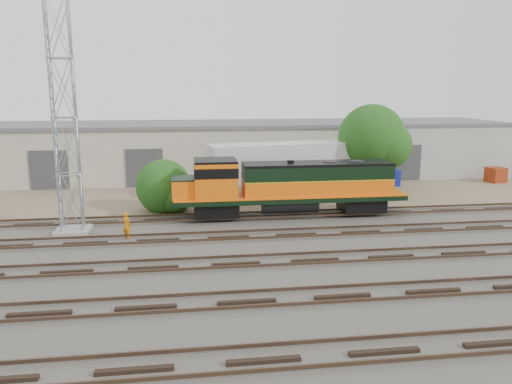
{
  "coord_description": "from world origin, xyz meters",
  "views": [
    {
      "loc": [
        -2.2,
        -26.21,
        8.51
      ],
      "look_at": [
        1.96,
        4.0,
        2.2
      ],
      "focal_mm": 35.0,
      "sensor_mm": 36.0,
      "label": 1
    }
  ],
  "objects": [
    {
      "name": "ground",
      "position": [
        0.0,
        0.0,
        0.0
      ],
      "size": [
        140.0,
        140.0,
        0.0
      ],
      "primitive_type": "plane",
      "color": "#47423A",
      "rests_on": "ground"
    },
    {
      "name": "tree_mid",
      "position": [
        -3.76,
        8.88,
        1.62
      ],
      "size": [
        4.1,
        3.9,
        3.9
      ],
      "color": "#382619",
      "rests_on": "ground"
    },
    {
      "name": "dumpster_red",
      "position": [
        26.12,
        15.97,
        0.7
      ],
      "size": [
        1.76,
        1.69,
        1.4
      ],
      "primitive_type": "cube",
      "rotation": [
        0.0,
        0.0,
        0.21
      ],
      "color": "maroon",
      "rests_on": "ground"
    },
    {
      "name": "tracks",
      "position": [
        0.0,
        -3.0,
        0.08
      ],
      "size": [
        80.0,
        20.4,
        0.28
      ],
      "color": "black",
      "rests_on": "ground"
    },
    {
      "name": "signal_tower",
      "position": [
        -9.23,
        4.27,
        6.63
      ],
      "size": [
        2.0,
        2.0,
        13.56
      ],
      "rotation": [
        0.0,
        0.0,
        0.12
      ],
      "color": "gray",
      "rests_on": "ground"
    },
    {
      "name": "dumpster_blue",
      "position": [
        15.64,
        15.83,
        0.75
      ],
      "size": [
        1.65,
        1.56,
        1.5
      ],
      "primitive_type": "cube",
      "rotation": [
        0.0,
        0.0,
        0.04
      ],
      "color": "navy",
      "rests_on": "ground"
    },
    {
      "name": "worker",
      "position": [
        -5.81,
        2.3,
        0.8
      ],
      "size": [
        0.69,
        0.66,
        1.6
      ],
      "primitive_type": "imported",
      "rotation": [
        0.0,
        0.0,
        2.47
      ],
      "color": "orange",
      "rests_on": "ground"
    },
    {
      "name": "tree_east",
      "position": [
        12.95,
        12.52,
        4.48
      ],
      "size": [
        5.71,
        5.44,
        7.34
      ],
      "color": "#382619",
      "rests_on": "ground"
    },
    {
      "name": "dirt_strip",
      "position": [
        0.0,
        15.0,
        0.01
      ],
      "size": [
        80.0,
        16.0,
        0.02
      ],
      "primitive_type": "cube",
      "color": "#726047",
      "rests_on": "ground"
    },
    {
      "name": "warehouse",
      "position": [
        0.04,
        22.98,
        2.65
      ],
      "size": [
        58.4,
        10.4,
        5.3
      ],
      "color": "beige",
      "rests_on": "ground"
    },
    {
      "name": "locomotive",
      "position": [
        4.3,
        6.0,
        2.18
      ],
      "size": [
        15.58,
        2.73,
        3.74
      ],
      "color": "black",
      "rests_on": "tracks"
    },
    {
      "name": "semi_trailer",
      "position": [
        6.71,
        12.53,
        2.74
      ],
      "size": [
        14.42,
        5.52,
        4.35
      ],
      "rotation": [
        0.0,
        0.0,
        0.2
      ],
      "color": "silver",
      "rests_on": "ground"
    }
  ]
}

